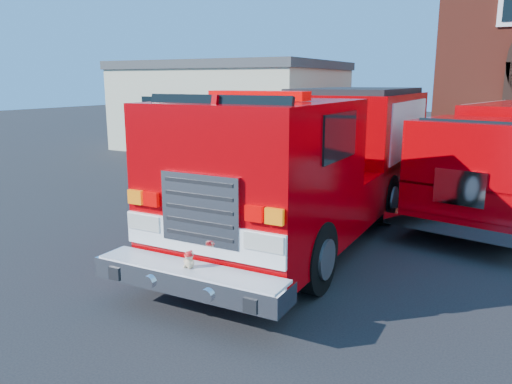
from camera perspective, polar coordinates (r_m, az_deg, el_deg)
The scene contains 4 objects.
ground at distance 11.06m, azimuth 2.97°, elevation -5.39°, with size 100.00×100.00×0.00m, color black.
side_building at distance 26.27m, azimuth -2.59°, elevation 9.94°, with size 10.20×8.20×4.35m.
fire_engine at distance 11.59m, azimuth 7.71°, elevation 3.90°, with size 3.08×10.55×3.25m.
pickup_truck at distance 16.02m, azimuth -1.70°, elevation 3.69°, with size 3.56×6.37×1.97m.
Camera 1 is at (4.49, -9.51, 3.41)m, focal length 35.00 mm.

